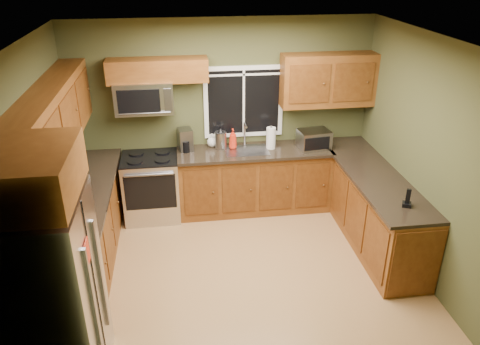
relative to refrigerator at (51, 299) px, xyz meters
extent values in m
plane|color=#9F7446|center=(1.74, 1.30, -0.90)|extent=(4.20, 4.20, 0.00)
plane|color=white|center=(1.74, 1.30, 1.80)|extent=(4.20, 4.20, 0.00)
plane|color=#424625|center=(1.74, 3.10, 0.45)|extent=(4.20, 0.00, 4.20)
plane|color=#424625|center=(1.74, -0.50, 0.45)|extent=(4.20, 0.00, 4.20)
plane|color=#424625|center=(-0.36, 1.30, 0.45)|extent=(0.00, 3.60, 3.60)
plane|color=#424625|center=(3.84, 1.30, 0.45)|extent=(0.00, 3.60, 3.60)
cube|color=white|center=(2.04, 3.09, 0.65)|extent=(1.12, 0.03, 1.02)
cube|color=black|center=(2.04, 3.08, 0.65)|extent=(1.00, 0.01, 0.90)
cube|color=white|center=(2.04, 3.07, 0.65)|extent=(0.03, 0.01, 0.90)
cube|color=white|center=(2.04, 3.07, 1.04)|extent=(1.00, 0.01, 0.03)
cube|color=brown|center=(-0.06, 1.78, -0.45)|extent=(0.60, 2.65, 0.90)
cube|color=black|center=(-0.04, 1.78, 0.02)|extent=(0.65, 2.65, 0.04)
cube|color=brown|center=(2.15, 2.80, -0.45)|extent=(2.17, 0.60, 0.90)
cube|color=black|center=(2.15, 2.78, 0.02)|extent=(2.17, 0.65, 0.04)
cube|color=brown|center=(3.54, 1.85, -0.45)|extent=(0.60, 2.50, 0.90)
cube|color=#5A2E10|center=(3.54, 0.59, -0.45)|extent=(0.56, 0.02, 0.82)
cube|color=black|center=(3.51, 1.85, 0.02)|extent=(0.65, 2.50, 0.04)
cube|color=brown|center=(-0.20, 1.78, 0.96)|extent=(0.33, 2.65, 0.72)
cube|color=brown|center=(0.89, 2.94, 1.17)|extent=(1.30, 0.33, 0.30)
cube|color=brown|center=(3.19, 2.94, 0.96)|extent=(1.30, 0.33, 0.72)
cube|color=brown|center=(0.00, 0.00, 1.13)|extent=(0.72, 0.90, 0.38)
cube|color=#B7B7BC|center=(0.00, 0.00, 0.00)|extent=(0.72, 0.90, 1.80)
cube|color=slate|center=(0.37, -0.20, 0.05)|extent=(0.03, 0.04, 1.10)
cube|color=slate|center=(0.37, 0.20, 0.05)|extent=(0.03, 0.04, 1.10)
cube|color=black|center=(0.36, 0.00, 0.00)|extent=(0.01, 0.02, 1.78)
cube|color=red|center=(0.37, -0.10, 0.50)|extent=(0.01, 0.14, 0.20)
cube|color=#B7B7BC|center=(0.69, 2.78, -0.45)|extent=(0.76, 0.65, 0.90)
cube|color=black|center=(0.69, 2.78, 0.00)|extent=(0.76, 0.64, 0.03)
cube|color=black|center=(0.69, 2.45, -0.35)|extent=(0.68, 0.02, 0.50)
cylinder|color=slate|center=(0.69, 2.43, -0.08)|extent=(0.64, 0.04, 0.04)
cylinder|color=black|center=(0.51, 2.64, 0.03)|extent=(0.20, 0.20, 0.01)
cylinder|color=black|center=(0.87, 2.64, 0.03)|extent=(0.20, 0.20, 0.01)
cylinder|color=black|center=(0.51, 2.92, 0.03)|extent=(0.20, 0.20, 0.01)
cylinder|color=black|center=(0.87, 2.92, 0.03)|extent=(0.20, 0.20, 0.01)
cube|color=#B7B7BC|center=(0.69, 2.91, 0.83)|extent=(0.76, 0.38, 0.42)
cube|color=black|center=(0.63, 2.72, 0.83)|extent=(0.54, 0.01, 0.30)
cube|color=slate|center=(1.00, 2.72, 0.83)|extent=(0.10, 0.01, 0.30)
cylinder|color=slate|center=(0.69, 2.70, 0.67)|extent=(0.66, 0.02, 0.02)
cube|color=slate|center=(2.04, 2.78, 0.03)|extent=(0.60, 0.42, 0.02)
cylinder|color=#B7B7BC|center=(2.04, 2.98, 0.21)|extent=(0.03, 0.03, 0.34)
cylinder|color=#B7B7BC|center=(2.04, 2.90, 0.37)|extent=(0.03, 0.18, 0.03)
cube|color=#B7B7BC|center=(2.99, 2.73, 0.17)|extent=(0.46, 0.37, 0.27)
cube|color=black|center=(2.99, 2.57, 0.17)|extent=(0.36, 0.06, 0.18)
cube|color=slate|center=(1.20, 2.93, 0.19)|extent=(0.22, 0.25, 0.31)
cylinder|color=black|center=(1.20, 2.85, 0.12)|extent=(0.13, 0.13, 0.16)
cylinder|color=#B7B7BC|center=(1.69, 2.90, 0.16)|extent=(0.22, 0.22, 0.24)
cone|color=black|center=(1.69, 2.90, 0.31)|extent=(0.15, 0.15, 0.07)
cylinder|color=white|center=(2.39, 2.82, 0.19)|extent=(0.15, 0.15, 0.31)
cylinder|color=slate|center=(2.39, 2.82, 0.36)|extent=(0.02, 0.02, 0.04)
imported|color=red|center=(1.86, 2.89, 0.18)|extent=(0.11, 0.11, 0.29)
imported|color=white|center=(2.44, 3.00, 0.13)|extent=(0.10, 0.10, 0.18)
imported|color=white|center=(1.57, 3.00, 0.13)|extent=(0.19, 0.19, 0.19)
cube|color=black|center=(3.54, 0.99, 0.06)|extent=(0.13, 0.13, 0.04)
cube|color=black|center=(3.54, 0.99, 0.17)|extent=(0.06, 0.05, 0.17)
camera|label=1|loc=(1.12, -3.18, 2.59)|focal=35.00mm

